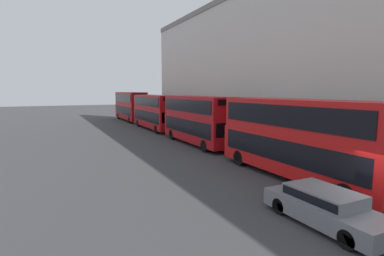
{
  "coord_description": "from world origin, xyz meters",
  "views": [
    {
      "loc": [
        -10.68,
        -6.4,
        4.85
      ],
      "look_at": [
        0.48,
        16.47,
        1.67
      ],
      "focal_mm": 28.0,
      "sensor_mm": 36.0,
      "label": 1
    }
  ],
  "objects_px": {
    "bus_leading": "(299,136)",
    "pedestrian": "(193,128)",
    "bus_third_in_queue": "(155,110)",
    "bus_second_in_queue": "(198,118)",
    "car_dark_sedan": "(325,206)",
    "bus_trailing": "(130,105)"
  },
  "relations": [
    {
      "from": "bus_leading",
      "to": "pedestrian",
      "type": "xyz_separation_m",
      "value": [
        2.1,
        17.21,
        -1.64
      ]
    },
    {
      "from": "bus_third_in_queue",
      "to": "bus_second_in_queue",
      "type": "bearing_deg",
      "value": -90.0
    },
    {
      "from": "bus_second_in_queue",
      "to": "bus_third_in_queue",
      "type": "bearing_deg",
      "value": 90.0
    },
    {
      "from": "bus_leading",
      "to": "bus_second_in_queue",
      "type": "bearing_deg",
      "value": 90.0
    },
    {
      "from": "bus_third_in_queue",
      "to": "pedestrian",
      "type": "distance_m",
      "value": 7.08
    },
    {
      "from": "bus_leading",
      "to": "bus_second_in_queue",
      "type": "relative_size",
      "value": 1.09
    },
    {
      "from": "car_dark_sedan",
      "to": "bus_third_in_queue",
      "type": "bearing_deg",
      "value": 83.19
    },
    {
      "from": "pedestrian",
      "to": "car_dark_sedan",
      "type": "bearing_deg",
      "value": -104.09
    },
    {
      "from": "bus_leading",
      "to": "bus_second_in_queue",
      "type": "xyz_separation_m",
      "value": [
        0.0,
        12.02,
        -0.02
      ]
    },
    {
      "from": "bus_leading",
      "to": "car_dark_sedan",
      "type": "bearing_deg",
      "value": -125.9
    },
    {
      "from": "bus_second_in_queue",
      "to": "bus_third_in_queue",
      "type": "xyz_separation_m",
      "value": [
        -0.0,
        11.76,
        -0.02
      ]
    },
    {
      "from": "bus_trailing",
      "to": "car_dark_sedan",
      "type": "distance_m",
      "value": 40.79
    },
    {
      "from": "bus_second_in_queue",
      "to": "car_dark_sedan",
      "type": "distance_m",
      "value": 17.15
    },
    {
      "from": "car_dark_sedan",
      "to": "pedestrian",
      "type": "height_order",
      "value": "pedestrian"
    },
    {
      "from": "bus_trailing",
      "to": "bus_third_in_queue",
      "type": "bearing_deg",
      "value": -90.0
    },
    {
      "from": "bus_leading",
      "to": "car_dark_sedan",
      "type": "height_order",
      "value": "bus_leading"
    },
    {
      "from": "bus_leading",
      "to": "bus_third_in_queue",
      "type": "xyz_separation_m",
      "value": [
        -0.0,
        23.78,
        -0.04
      ]
    },
    {
      "from": "bus_leading",
      "to": "bus_third_in_queue",
      "type": "distance_m",
      "value": 23.78
    },
    {
      "from": "bus_second_in_queue",
      "to": "pedestrian",
      "type": "bearing_deg",
      "value": 67.96
    },
    {
      "from": "bus_third_in_queue",
      "to": "bus_trailing",
      "type": "height_order",
      "value": "bus_trailing"
    },
    {
      "from": "bus_leading",
      "to": "car_dark_sedan",
      "type": "relative_size",
      "value": 2.35
    },
    {
      "from": "bus_third_in_queue",
      "to": "car_dark_sedan",
      "type": "distance_m",
      "value": 28.73
    }
  ]
}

